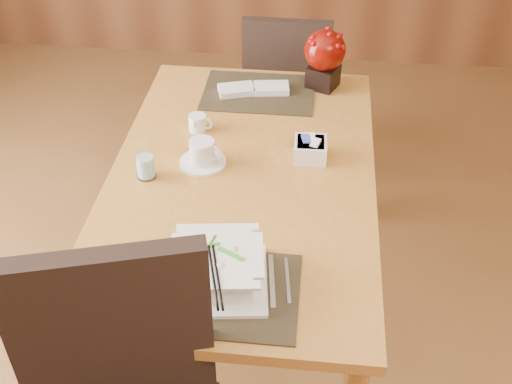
# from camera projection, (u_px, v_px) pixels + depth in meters

# --- Properties ---
(dining_table) EXTENTS (0.90, 1.50, 0.75)m
(dining_table) POSITION_uv_depth(u_px,v_px,m) (242.00, 195.00, 2.24)
(dining_table) COLOR #B97E33
(dining_table) RESTS_ON ground
(placemat_near) EXTENTS (0.45, 0.33, 0.01)m
(placemat_near) POSITION_uv_depth(u_px,v_px,m) (217.00, 291.00, 1.75)
(placemat_near) COLOR black
(placemat_near) RESTS_ON dining_table
(placemat_far) EXTENTS (0.45, 0.33, 0.01)m
(placemat_far) POSITION_uv_depth(u_px,v_px,m) (259.00, 92.00, 2.61)
(placemat_far) COLOR black
(placemat_far) RESTS_ON dining_table
(soup_setting) EXTENTS (0.30, 0.30, 0.11)m
(soup_setting) POSITION_uv_depth(u_px,v_px,m) (217.00, 269.00, 1.74)
(soup_setting) COLOR white
(soup_setting) RESTS_ON dining_table
(coffee_cup) EXTENTS (0.16, 0.16, 0.09)m
(coffee_cup) POSITION_uv_depth(u_px,v_px,m) (202.00, 154.00, 2.20)
(coffee_cup) COLOR white
(coffee_cup) RESTS_ON dining_table
(water_glass) EXTENTS (0.07, 0.07, 0.15)m
(water_glass) POSITION_uv_depth(u_px,v_px,m) (145.00, 159.00, 2.12)
(water_glass) COLOR silver
(water_glass) RESTS_ON dining_table
(creamer_jug) EXTENTS (0.10, 0.10, 0.06)m
(creamer_jug) POSITION_uv_depth(u_px,v_px,m) (197.00, 123.00, 2.37)
(creamer_jug) COLOR white
(creamer_jug) RESTS_ON dining_table
(sugar_caddy) EXTENTS (0.12, 0.12, 0.07)m
(sugar_caddy) POSITION_uv_depth(u_px,v_px,m) (310.00, 149.00, 2.23)
(sugar_caddy) COLOR white
(sugar_caddy) RESTS_ON dining_table
(berry_decor) EXTENTS (0.17, 0.17, 0.25)m
(berry_decor) POSITION_uv_depth(u_px,v_px,m) (325.00, 56.00, 2.57)
(berry_decor) COLOR black
(berry_decor) RESTS_ON dining_table
(napkins_far) EXTENTS (0.30, 0.16, 0.03)m
(napkins_far) POSITION_uv_depth(u_px,v_px,m) (256.00, 89.00, 2.60)
(napkins_far) COLOR silver
(napkins_far) RESTS_ON dining_table
(bread_plate) EXTENTS (0.16, 0.16, 0.01)m
(bread_plate) POSITION_uv_depth(u_px,v_px,m) (82.00, 289.00, 1.75)
(bread_plate) COLOR white
(bread_plate) RESTS_ON dining_table
(far_chair) EXTENTS (0.43, 0.43, 0.91)m
(far_chair) POSITION_uv_depth(u_px,v_px,m) (287.00, 88.00, 3.13)
(far_chair) COLOR black
(far_chair) RESTS_ON ground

